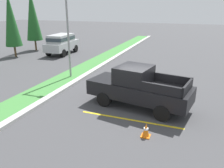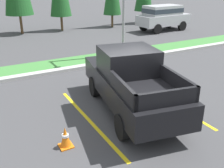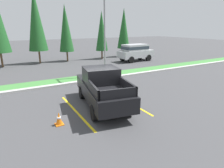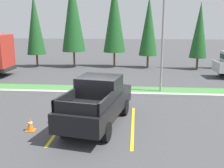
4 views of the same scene
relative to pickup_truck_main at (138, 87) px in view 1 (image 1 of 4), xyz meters
name	(u,v)px [view 1 (image 1 of 4)]	position (x,y,z in m)	size (l,w,h in m)	color
ground_plane	(139,107)	(-0.07, -0.08, -1.04)	(120.00, 120.00, 0.00)	#424244
parking_line_near	(130,120)	(-1.56, -0.05, -1.04)	(0.12, 4.80, 0.01)	yellow
parking_line_far	(145,96)	(1.54, -0.05, -1.04)	(0.12, 4.80, 0.01)	yellow
curb_strip	(56,93)	(-0.07, 4.92, -0.97)	(56.00, 0.40, 0.15)	#B2B2AD
grass_median	(40,92)	(-0.07, 6.02, -1.01)	(56.00, 1.80, 0.06)	#42843D
pickup_truck_main	(138,87)	(0.00, 0.00, 0.00)	(2.82, 5.48, 2.10)	black
suv_distant	(62,43)	(10.21, 10.90, 0.20)	(4.70, 2.16, 2.10)	black
street_light	(70,24)	(3.22, 5.65, 2.76)	(0.24, 1.49, 6.51)	gray
cypress_tree_rightmost	(11,20)	(7.39, 14.66, 2.61)	(1.61, 1.61, 6.20)	brown
cypress_tree_far_right	(32,15)	(11.04, 14.99, 2.90)	(1.74, 1.74, 6.70)	brown
traffic_cone	(146,130)	(-2.68, -1.02, -0.75)	(0.36, 0.36, 0.60)	orange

